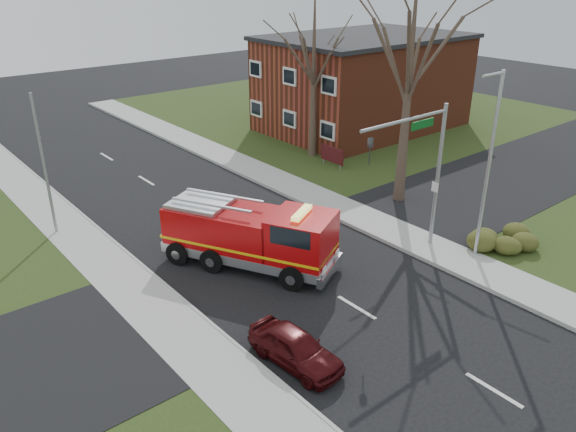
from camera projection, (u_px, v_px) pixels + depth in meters
ground at (356, 308)px, 21.87m from camera, size 120.00×120.00×0.00m
sidewalk_right at (452, 257)px, 25.42m from camera, size 2.40×80.00×0.15m
sidewalk_left at (223, 373)px, 18.26m from camera, size 2.40×80.00×0.15m
cross_street_right at (548, 162)px, 37.59m from camera, size 30.00×8.00×0.15m
brick_building at (364, 83)px, 44.00m from camera, size 15.40×10.40×7.25m
health_center_sign at (332, 155)px, 36.37m from camera, size 0.12×2.00×1.40m
hedge_corner at (508, 238)px, 26.13m from camera, size 2.80×2.00×0.90m
bare_tree_near at (410, 67)px, 28.52m from camera, size 6.00×6.00×12.00m
bare_tree_far at (314, 61)px, 36.10m from camera, size 5.25×5.25×10.50m
traffic_signal_mast at (422, 156)px, 23.99m from camera, size 5.29×0.18×6.80m
streetlight_pole at (489, 162)px, 23.76m from camera, size 1.48×0.16×8.40m
utility_pole_far at (44, 167)px, 26.36m from camera, size 0.14×0.14×7.00m
fire_engine at (251, 237)px, 24.44m from camera, size 5.72×7.83×3.02m
parked_car_maroon at (295, 348)px, 18.63m from camera, size 1.76×3.70×1.22m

